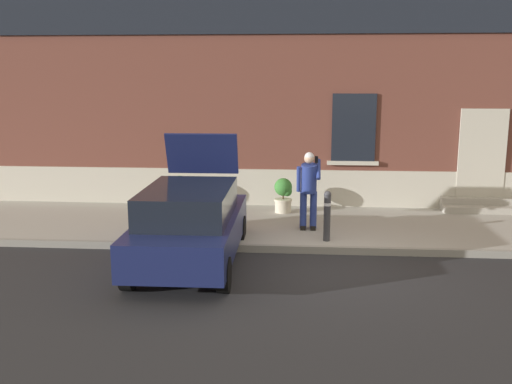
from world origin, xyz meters
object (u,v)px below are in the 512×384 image
at_px(bollard_near_person, 327,214).
at_px(planter_cream, 283,194).
at_px(person_on_phone, 309,186).
at_px(hatchback_car_navy, 190,223).
at_px(planter_terracotta, 180,191).

distance_m(bollard_near_person, planter_cream, 2.63).
distance_m(bollard_near_person, person_on_phone, 0.97).
xyz_separation_m(hatchback_car_navy, planter_terracotta, (-1.02, 3.89, -0.19)).
distance_m(person_on_phone, planter_terracotta, 3.74).
height_order(hatchback_car_navy, bollard_near_person, hatchback_car_navy).
height_order(bollard_near_person, planter_terracotta, bollard_near_person).
height_order(bollard_near_person, person_on_phone, person_on_phone).
bearing_deg(planter_terracotta, planter_cream, -3.51).
xyz_separation_m(bollard_near_person, person_on_phone, (-0.38, 0.78, 0.43)).
bearing_deg(planter_cream, person_on_phone, -70.29).
height_order(hatchback_car_navy, planter_cream, hatchback_car_navy).
relative_size(hatchback_car_navy, planter_cream, 4.75).
bearing_deg(bollard_near_person, planter_terracotta, 144.08).
relative_size(bollard_near_person, planter_cream, 1.22).
bearing_deg(hatchback_car_navy, planter_terracotta, 104.64).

